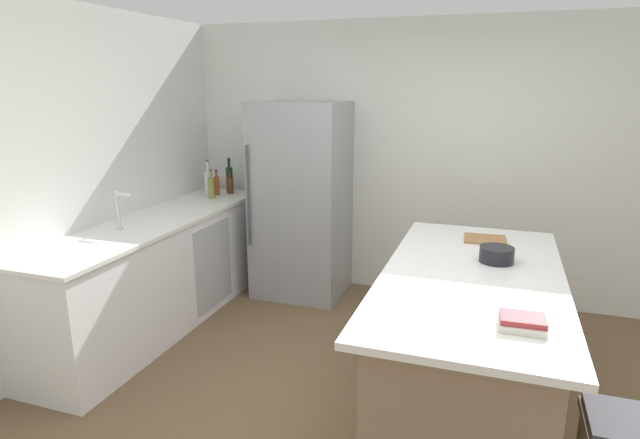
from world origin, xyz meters
name	(u,v)px	position (x,y,z in m)	size (l,w,h in m)	color
ground_plane	(376,423)	(0.00, 0.00, 0.00)	(7.20, 7.20, 0.00)	brown
wall_rear	(434,162)	(0.00, 2.25, 1.30)	(6.00, 0.10, 2.60)	silver
wall_left	(39,190)	(-2.45, 0.00, 1.30)	(0.10, 6.00, 2.60)	silver
counter_run_left	(160,272)	(-2.08, 0.78, 0.47)	(0.67, 2.67, 0.93)	white
kitchen_island	(467,343)	(0.49, 0.31, 0.47)	(1.04, 2.17, 0.93)	#8E755B
refrigerator	(301,200)	(-1.19, 1.84, 0.93)	(0.83, 0.75, 1.86)	#93969B
sink_faucet	(119,210)	(-2.12, 0.41, 1.09)	(0.15, 0.05, 0.30)	silver
wine_bottle	(229,179)	(-2.04, 2.00, 1.07)	(0.07, 0.07, 0.35)	#19381E
syrup_bottle	(230,185)	(-1.99, 1.91, 1.02)	(0.07, 0.07, 0.24)	#5B3319
vinegar_bottle	(217,185)	(-2.09, 1.81, 1.03)	(0.05, 0.05, 0.26)	#994C23
soda_bottle	(208,183)	(-2.12, 1.71, 1.07)	(0.07, 0.07, 0.36)	silver
olive_oil_bottle	(211,188)	(-2.04, 1.63, 1.04)	(0.06, 0.06, 0.29)	olive
cookbook_stack	(523,322)	(0.75, -0.36, 0.95)	(0.21, 0.19, 0.06)	silver
mixing_bowl	(497,255)	(0.62, 0.57, 0.98)	(0.21, 0.21, 0.10)	black
cutting_board	(485,239)	(0.53, 1.04, 0.94)	(0.31, 0.26, 0.02)	#9E7042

